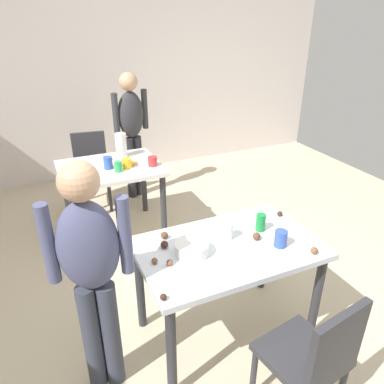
{
  "coord_description": "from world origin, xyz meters",
  "views": [
    {
      "loc": [
        -1.14,
        -1.87,
        2.09
      ],
      "look_at": [
        -0.14,
        0.35,
        0.9
      ],
      "focal_mm": 34.19,
      "sensor_mm": 36.0,
      "label": 1
    }
  ],
  "objects_px": {
    "dining_table_near": "(228,259)",
    "soda_can": "(261,222)",
    "dining_table_far": "(111,177)",
    "person_adult_far": "(132,126)",
    "mixing_bowl": "(192,248)",
    "chair_far_table": "(91,166)",
    "chair_near_table": "(314,356)",
    "pitcher_far": "(121,145)",
    "person_girl_near": "(91,267)"
  },
  "relations": [
    {
      "from": "dining_table_near",
      "to": "soda_can",
      "type": "xyz_separation_m",
      "value": [
        0.29,
        0.08,
        0.17
      ]
    },
    {
      "from": "dining_table_far",
      "to": "person_adult_far",
      "type": "xyz_separation_m",
      "value": [
        0.45,
        0.77,
        0.27
      ]
    },
    {
      "from": "dining_table_far",
      "to": "soda_can",
      "type": "xyz_separation_m",
      "value": [
        0.68,
        -1.59,
        0.18
      ]
    },
    {
      "from": "mixing_bowl",
      "to": "soda_can",
      "type": "relative_size",
      "value": 1.74
    },
    {
      "from": "chair_far_table",
      "to": "mixing_bowl",
      "type": "distance_m",
      "value": 2.42
    },
    {
      "from": "chair_near_table",
      "to": "soda_can",
      "type": "distance_m",
      "value": 0.9
    },
    {
      "from": "mixing_bowl",
      "to": "pitcher_far",
      "type": "distance_m",
      "value": 1.87
    },
    {
      "from": "dining_table_near",
      "to": "chair_far_table",
      "type": "height_order",
      "value": "chair_far_table"
    },
    {
      "from": "person_girl_near",
      "to": "pitcher_far",
      "type": "bearing_deg",
      "value": 71.41
    },
    {
      "from": "mixing_bowl",
      "to": "dining_table_far",
      "type": "bearing_deg",
      "value": 94.84
    },
    {
      "from": "soda_can",
      "to": "pitcher_far",
      "type": "relative_size",
      "value": 0.49
    },
    {
      "from": "dining_table_near",
      "to": "chair_far_table",
      "type": "distance_m",
      "value": 2.46
    },
    {
      "from": "chair_far_table",
      "to": "person_girl_near",
      "type": "height_order",
      "value": "person_girl_near"
    },
    {
      "from": "dining_table_far",
      "to": "mixing_bowl",
      "type": "xyz_separation_m",
      "value": [
        0.14,
        -1.65,
        0.15
      ]
    },
    {
      "from": "chair_far_table",
      "to": "person_girl_near",
      "type": "relative_size",
      "value": 0.59
    },
    {
      "from": "dining_table_far",
      "to": "person_girl_near",
      "type": "xyz_separation_m",
      "value": [
        -0.47,
        -1.71,
        0.25
      ]
    },
    {
      "from": "dining_table_near",
      "to": "person_adult_far",
      "type": "bearing_deg",
      "value": 88.71
    },
    {
      "from": "person_girl_near",
      "to": "dining_table_near",
      "type": "bearing_deg",
      "value": 3.09
    },
    {
      "from": "mixing_bowl",
      "to": "soda_can",
      "type": "bearing_deg",
      "value": 6.18
    },
    {
      "from": "dining_table_far",
      "to": "chair_near_table",
      "type": "xyz_separation_m",
      "value": [
        0.5,
        -2.41,
        -0.14
      ]
    },
    {
      "from": "person_girl_near",
      "to": "mixing_bowl",
      "type": "xyz_separation_m",
      "value": [
        0.61,
        0.06,
        -0.1
      ]
    },
    {
      "from": "chair_near_table",
      "to": "person_adult_far",
      "type": "xyz_separation_m",
      "value": [
        -0.05,
        3.18,
        0.41
      ]
    },
    {
      "from": "dining_table_near",
      "to": "soda_can",
      "type": "distance_m",
      "value": 0.34
    },
    {
      "from": "person_girl_near",
      "to": "soda_can",
      "type": "distance_m",
      "value": 1.16
    },
    {
      "from": "chair_far_table",
      "to": "pitcher_far",
      "type": "bearing_deg",
      "value": -64.03
    },
    {
      "from": "soda_can",
      "to": "pitcher_far",
      "type": "height_order",
      "value": "pitcher_far"
    },
    {
      "from": "chair_far_table",
      "to": "mixing_bowl",
      "type": "bearing_deg",
      "value": -84.85
    },
    {
      "from": "dining_table_far",
      "to": "person_adult_far",
      "type": "distance_m",
      "value": 0.93
    },
    {
      "from": "soda_can",
      "to": "chair_far_table",
      "type": "bearing_deg",
      "value": 108.01
    },
    {
      "from": "soda_can",
      "to": "mixing_bowl",
      "type": "bearing_deg",
      "value": -173.82
    },
    {
      "from": "person_adult_far",
      "to": "soda_can",
      "type": "bearing_deg",
      "value": -84.27
    },
    {
      "from": "person_adult_far",
      "to": "mixing_bowl",
      "type": "distance_m",
      "value": 2.44
    },
    {
      "from": "dining_table_far",
      "to": "chair_far_table",
      "type": "distance_m",
      "value": 0.76
    },
    {
      "from": "chair_near_table",
      "to": "person_adult_far",
      "type": "bearing_deg",
      "value": 90.92
    },
    {
      "from": "chair_far_table",
      "to": "person_girl_near",
      "type": "xyz_separation_m",
      "value": [
        -0.4,
        -2.46,
        0.39
      ]
    },
    {
      "from": "chair_far_table",
      "to": "soda_can",
      "type": "height_order",
      "value": "soda_can"
    },
    {
      "from": "person_adult_far",
      "to": "mixing_bowl",
      "type": "height_order",
      "value": "person_adult_far"
    },
    {
      "from": "person_adult_far",
      "to": "person_girl_near",
      "type": "bearing_deg",
      "value": -110.31
    },
    {
      "from": "mixing_bowl",
      "to": "pitcher_far",
      "type": "relative_size",
      "value": 0.86
    },
    {
      "from": "pitcher_far",
      "to": "dining_table_near",
      "type": "bearing_deg",
      "value": -83.56
    },
    {
      "from": "person_adult_far",
      "to": "dining_table_near",
      "type": "bearing_deg",
      "value": -91.29
    },
    {
      "from": "pitcher_far",
      "to": "mixing_bowl",
      "type": "bearing_deg",
      "value": -91.19
    },
    {
      "from": "chair_far_table",
      "to": "pitcher_far",
      "type": "xyz_separation_m",
      "value": [
        0.25,
        -0.52,
        0.38
      ]
    },
    {
      "from": "chair_near_table",
      "to": "pitcher_far",
      "type": "height_order",
      "value": "pitcher_far"
    },
    {
      "from": "pitcher_far",
      "to": "soda_can",
      "type": "bearing_deg",
      "value": -74.44
    },
    {
      "from": "chair_far_table",
      "to": "person_adult_far",
      "type": "height_order",
      "value": "person_adult_far"
    },
    {
      "from": "mixing_bowl",
      "to": "person_girl_near",
      "type": "bearing_deg",
      "value": -174.02
    },
    {
      "from": "dining_table_near",
      "to": "pitcher_far",
      "type": "relative_size",
      "value": 4.72
    },
    {
      "from": "chair_far_table",
      "to": "person_adult_far",
      "type": "bearing_deg",
      "value": 2.59
    },
    {
      "from": "person_girl_near",
      "to": "chair_far_table",
      "type": "bearing_deg",
      "value": 80.85
    }
  ]
}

